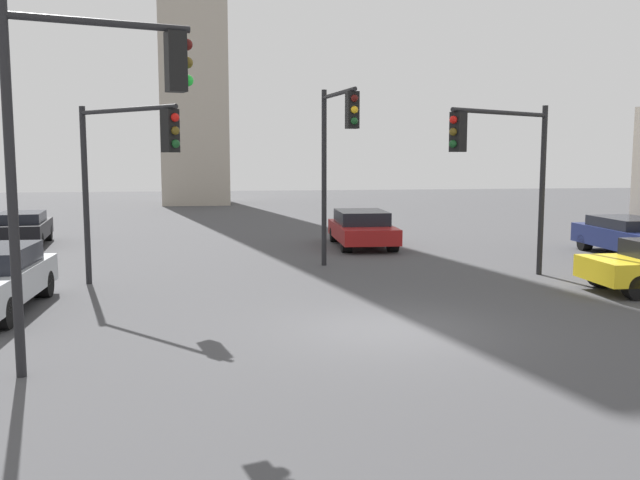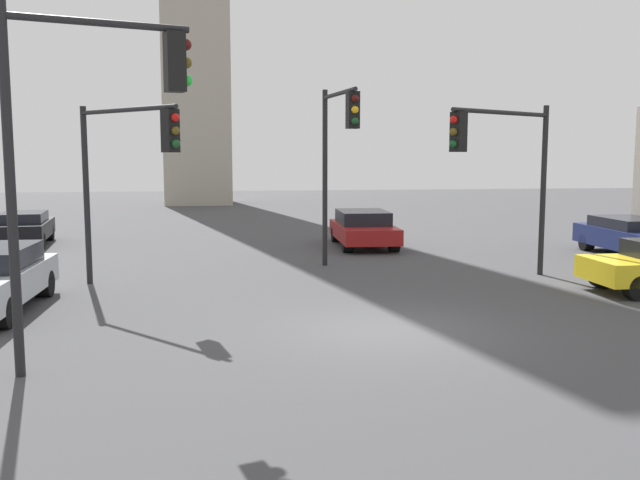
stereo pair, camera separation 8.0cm
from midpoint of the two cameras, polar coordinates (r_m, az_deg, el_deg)
The scene contains 8 objects.
ground_plane at distance 14.46m, azimuth 5.65°, elevation -7.27°, with size 106.16×106.16×0.00m, color #424244.
traffic_light_0 at distance 19.79m, azimuth 14.76°, elevation 6.77°, with size 3.70×2.47×4.93m.
traffic_light_1 at distance 12.12m, azimuth -17.93°, elevation 9.54°, with size 2.88×1.13×5.99m.
traffic_light_2 at distance 18.39m, azimuth -15.33°, elevation 6.65°, with size 2.79×3.23×4.81m.
traffic_light_3 at distance 20.84m, azimuth 1.54°, elevation 8.03°, with size 0.60×3.26×5.52m.
car_2 at distance 29.51m, azimuth -22.76°, elevation 0.96°, with size 2.19×4.22×1.31m.
car_3 at distance 26.69m, azimuth 24.04°, elevation 0.32°, with size 1.98×4.67×1.33m.
car_4 at distance 26.99m, azimuth 3.63°, elevation 0.99°, with size 2.19×4.63×1.36m.
Camera 2 is at (-3.28, -13.62, 3.58)m, focal length 39.45 mm.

